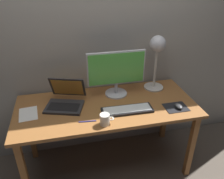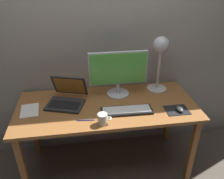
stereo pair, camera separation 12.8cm
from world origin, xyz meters
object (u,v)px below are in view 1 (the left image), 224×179
(keyboard_main, at_px, (127,110))
(coffee_mug, at_px, (105,119))
(mouse, at_px, (179,106))
(laptop, at_px, (66,97))
(pen, at_px, (87,121))
(monitor, at_px, (116,71))
(desk_lamp, at_px, (157,51))

(keyboard_main, xyz_separation_m, coffee_mug, (-0.22, -0.14, 0.03))
(mouse, bearing_deg, laptop, 162.79)
(keyboard_main, xyz_separation_m, pen, (-0.35, -0.08, -0.01))
(laptop, height_order, coffee_mug, laptop)
(laptop, bearing_deg, monitor, 7.65)
(coffee_mug, height_order, pen, coffee_mug)
(coffee_mug, relative_size, pen, 0.81)
(monitor, relative_size, pen, 3.85)
(desk_lamp, bearing_deg, laptop, -173.19)
(mouse, bearing_deg, desk_lamp, 100.22)
(desk_lamp, xyz_separation_m, coffee_mug, (-0.60, -0.48, -0.34))
(keyboard_main, bearing_deg, coffee_mug, -148.24)
(monitor, bearing_deg, laptop, -172.35)
(desk_lamp, bearing_deg, mouse, -79.78)
(monitor, height_order, keyboard_main, monitor)
(pen, bearing_deg, monitor, 49.13)
(monitor, xyz_separation_m, coffee_mug, (-0.20, -0.44, -0.20))
(monitor, height_order, coffee_mug, monitor)
(laptop, xyz_separation_m, mouse, (0.95, -0.29, -0.04))
(desk_lamp, distance_m, mouse, 0.55)
(mouse, relative_size, coffee_mug, 0.85)
(monitor, distance_m, laptop, 0.51)
(monitor, bearing_deg, keyboard_main, -85.50)
(keyboard_main, bearing_deg, mouse, -6.98)
(monitor, xyz_separation_m, pen, (-0.33, -0.38, -0.24))
(mouse, height_order, pen, mouse)
(laptop, distance_m, pen, 0.35)
(keyboard_main, height_order, mouse, mouse)
(desk_lamp, height_order, pen, desk_lamp)
(desk_lamp, relative_size, pen, 3.84)
(keyboard_main, height_order, coffee_mug, coffee_mug)
(keyboard_main, height_order, pen, keyboard_main)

